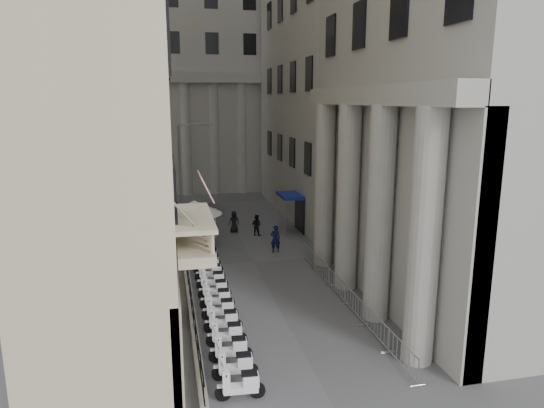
{
  "coord_description": "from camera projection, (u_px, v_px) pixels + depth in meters",
  "views": [
    {
      "loc": [
        -5.15,
        -9.99,
        10.17
      ],
      "look_at": [
        0.5,
        15.88,
        4.5
      ],
      "focal_mm": 32.0,
      "sensor_mm": 36.0,
      "label": 1
    }
  ],
  "objects": [
    {
      "name": "scooter_8",
      "position": [
        213.0,
        289.0,
        26.61
      ],
      "size": [
        1.43,
        0.65,
        1.5
      ],
      "primitive_type": null,
      "rotation": [
        0.0,
        0.0,
        1.51
      ],
      "color": "white",
      "rests_on": "ground"
    },
    {
      "name": "scooter_13",
      "position": [
        204.0,
        254.0,
        32.72
      ],
      "size": [
        1.43,
        0.65,
        1.5
      ],
      "primitive_type": null,
      "rotation": [
        0.0,
        0.0,
        1.51
      ],
      "color": "white",
      "rests_on": "ground"
    },
    {
      "name": "scooter_7",
      "position": [
        215.0,
        299.0,
        25.39
      ],
      "size": [
        1.43,
        0.65,
        1.5
      ],
      "primitive_type": null,
      "rotation": [
        0.0,
        0.0,
        1.51
      ],
      "color": "white",
      "rests_on": "ground"
    },
    {
      "name": "scooter_11",
      "position": [
        207.0,
        267.0,
        30.28
      ],
      "size": [
        1.43,
        0.65,
        1.5
      ],
      "primitive_type": null,
      "rotation": [
        0.0,
        0.0,
        1.51
      ],
      "color": "white",
      "rests_on": "ground"
    },
    {
      "name": "scooter_4",
      "position": [
        224.0,
        332.0,
        21.73
      ],
      "size": [
        1.43,
        0.65,
        1.5
      ],
      "primitive_type": null,
      "rotation": [
        0.0,
        0.0,
        1.51
      ],
      "color": "white",
      "rests_on": "ground"
    },
    {
      "name": "scooter_3",
      "position": [
        227.0,
        346.0,
        20.51
      ],
      "size": [
        1.43,
        0.65,
        1.5
      ],
      "primitive_type": null,
      "rotation": [
        0.0,
        0.0,
        1.51
      ],
      "color": "white",
      "rests_on": "ground"
    },
    {
      "name": "pedestrian_a",
      "position": [
        275.0,
        239.0,
        32.96
      ],
      "size": [
        0.7,
        0.47,
        1.9
      ],
      "primitive_type": "imported",
      "rotation": [
        0.0,
        0.0,
        3.12
      ],
      "color": "black",
      "rests_on": "ground"
    },
    {
      "name": "scooter_5",
      "position": [
        221.0,
        320.0,
        22.95
      ],
      "size": [
        1.43,
        0.65,
        1.5
      ],
      "primitive_type": null,
      "rotation": [
        0.0,
        0.0,
        1.51
      ],
      "color": "white",
      "rests_on": "ground"
    },
    {
      "name": "scooter_6",
      "position": [
        218.0,
        309.0,
        24.17
      ],
      "size": [
        1.43,
        0.65,
        1.5
      ],
      "primitive_type": null,
      "rotation": [
        0.0,
        0.0,
        1.51
      ],
      "color": "white",
      "rests_on": "ground"
    },
    {
      "name": "barrier_3",
      "position": [
        336.0,
        294.0,
        25.92
      ],
      "size": [
        0.6,
        2.4,
        1.1
      ],
      "primitive_type": null,
      "color": "#A9ACB1",
      "rests_on": "ground"
    },
    {
      "name": "scooter_2",
      "position": [
        231.0,
        361.0,
        19.29
      ],
      "size": [
        1.43,
        0.65,
        1.5
      ],
      "primitive_type": null,
      "rotation": [
        0.0,
        0.0,
        1.51
      ],
      "color": "white",
      "rests_on": "ground"
    },
    {
      "name": "blue_awning",
      "position": [
        290.0,
        231.0,
        38.45
      ],
      "size": [
        1.6,
        3.0,
        3.0
      ],
      "primitive_type": null,
      "color": "navy",
      "rests_on": "ground"
    },
    {
      "name": "scooter_10",
      "position": [
        209.0,
        274.0,
        29.05
      ],
      "size": [
        1.43,
        0.65,
        1.5
      ],
      "primitive_type": null,
      "rotation": [
        0.0,
        0.0,
        1.51
      ],
      "color": "white",
      "rests_on": "ground"
    },
    {
      "name": "scooter_0",
      "position": [
        241.0,
        399.0,
        16.85
      ],
      "size": [
        1.43,
        0.65,
        1.5
      ],
      "primitive_type": null,
      "rotation": [
        0.0,
        0.0,
        1.51
      ],
      "color": "white",
      "rests_on": "ground"
    },
    {
      "name": "scooter_9",
      "position": [
        211.0,
        281.0,
        27.83
      ],
      "size": [
        1.43,
        0.65,
        1.5
      ],
      "primitive_type": null,
      "rotation": [
        0.0,
        0.0,
        1.51
      ],
      "color": "white",
      "rests_on": "ground"
    },
    {
      "name": "far_building",
      "position": [
        208.0,
        57.0,
        55.47
      ],
      "size": [
        22.0,
        10.0,
        30.0
      ],
      "primitive_type": "cube",
      "color": "#B2B0A8",
      "rests_on": "ground"
    },
    {
      "name": "scooter_15",
      "position": [
        201.0,
        244.0,
        35.16
      ],
      "size": [
        1.43,
        0.65,
        1.5
      ],
      "primitive_type": null,
      "rotation": [
        0.0,
        0.0,
        1.51
      ],
      "color": "white",
      "rests_on": "ground"
    },
    {
      "name": "street_lamp",
      "position": [
        184.0,
        168.0,
        37.19
      ],
      "size": [
        2.72,
        0.75,
        8.46
      ],
      "rotation": [
        0.0,
        0.0,
        0.21
      ],
      "color": "gray",
      "rests_on": "ground"
    },
    {
      "name": "barrier_5",
      "position": [
        310.0,
        264.0,
        30.7
      ],
      "size": [
        0.6,
        2.4,
        1.1
      ],
      "primitive_type": null,
      "color": "#A9ACB1",
      "rests_on": "ground"
    },
    {
      "name": "pedestrian_c",
      "position": [
        234.0,
        222.0,
        38.07
      ],
      "size": [
        0.9,
        0.65,
        1.69
      ],
      "primitive_type": "imported",
      "rotation": [
        0.0,
        0.0,
        3.29
      ],
      "color": "black",
      "rests_on": "ground"
    },
    {
      "name": "pedestrian_b",
      "position": [
        256.0,
        225.0,
        37.12
      ],
      "size": [
        1.01,
        0.97,
        1.65
      ],
      "primitive_type": "imported",
      "rotation": [
        0.0,
        0.0,
        2.52
      ],
      "color": "black",
      "rests_on": "ground"
    },
    {
      "name": "barrier_0",
      "position": [
        402.0,
        369.0,
        18.76
      ],
      "size": [
        0.6,
        2.4,
        1.1
      ],
      "primitive_type": null,
      "color": "#A9ACB1",
      "rests_on": "ground"
    },
    {
      "name": "barrier_2",
      "position": [
        354.0,
        314.0,
        23.53
      ],
      "size": [
        0.6,
        2.4,
        1.1
      ],
      "primitive_type": null,
      "color": "#A9ACB1",
      "rests_on": "ground"
    },
    {
      "name": "scooter_12",
      "position": [
        205.0,
        260.0,
        31.5
      ],
      "size": [
        1.43,
        0.65,
        1.5
      ],
      "primitive_type": null,
      "rotation": [
        0.0,
        0.0,
        1.51
      ],
      "color": "white",
      "rests_on": "ground"
    },
    {
      "name": "flag",
      "position": [
        212.0,
        402.0,
        16.69
      ],
      "size": [
        1.0,
        1.4,
        8.2
      ],
      "primitive_type": null,
      "color": "#9E0C11",
      "rests_on": "ground"
    },
    {
      "name": "barrier_4",
      "position": [
        322.0,
        278.0,
        28.31
      ],
      "size": [
        0.6,
        2.4,
        1.1
      ],
      "primitive_type": null,
      "color": "#A9ACB1",
      "rests_on": "ground"
    },
    {
      "name": "info_kiosk",
      "position": [
        190.0,
        241.0,
        32.38
      ],
      "size": [
        0.44,
        0.93,
        1.9
      ],
      "rotation": [
        0.0,
        0.0,
        0.2
      ],
      "color": "black",
      "rests_on": "ground"
    },
    {
      "name": "scooter_14",
      "position": [
        202.0,
        249.0,
        33.94
      ],
      "size": [
        1.43,
        0.65,
        1.5
      ],
      "primitive_type": null,
      "rotation": [
        0.0,
        0.0,
        1.51
      ],
      "color": "white",
      "rests_on": "ground"
    },
    {
      "name": "barrier_1",
      "position": [
        375.0,
        338.0,
        21.15
      ],
      "size": [
        0.6,
        2.4,
        1.1
      ],
      "primitive_type": null,
      "color": "#A9ACB1",
      "rests_on": "ground"
    },
    {
      "name": "scooter_1",
      "position": [
        236.0,
        379.0,
        18.07
      ],
      "size": [
        1.43,
        0.65,
        1.5
      ],
      "primitive_type": null,
      "rotation": [
        0.0,
        0.0,
        1.51
      ],
      "color": "white",
      "rests_on": "ground"
    },
    {
      "name": "iron_fence",
      "position": [
        186.0,
        274.0,
        29.05
      ],
      "size": [
        0.3,
        28.0,
        1.4
      ],
      "primitive_type": null,
      "color": "black",
      "rests_on": "ground"
    },
    {
      "name": "security_tent",
      "position": [
        191.0,
        207.0,
        34.75
      ],
      "size": [
        3.95,
        3.95,
        3.21
      ],
      "color": "white",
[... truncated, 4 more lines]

